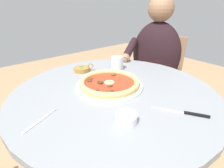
{
  "coord_description": "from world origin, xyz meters",
  "views": [
    {
      "loc": [
        0.56,
        -0.48,
        1.1
      ],
      "look_at": [
        -0.04,
        0.02,
        0.72
      ],
      "focal_mm": 28.24,
      "sensor_mm": 36.0,
      "label": 1
    }
  ],
  "objects": [
    {
      "name": "diner_person",
      "position": [
        -0.28,
        0.67,
        0.51
      ],
      "size": [
        0.44,
        0.57,
        1.14
      ],
      "color": "#282833",
      "rests_on": "ground"
    },
    {
      "name": "water_glass",
      "position": [
        -0.2,
        0.19,
        0.75
      ],
      "size": [
        0.07,
        0.07,
        0.08
      ],
      "color": "silver",
      "rests_on": "dining_table"
    },
    {
      "name": "ramekin_capers",
      "position": [
        0.21,
        -0.13,
        0.73
      ],
      "size": [
        0.08,
        0.08,
        0.03
      ],
      "color": "white",
      "rests_on": "dining_table"
    },
    {
      "name": "olive_pan",
      "position": [
        -0.31,
        0.01,
        0.73
      ],
      "size": [
        0.09,
        0.11,
        0.05
      ],
      "color": "olive",
      "rests_on": "dining_table"
    },
    {
      "name": "cafe_chair_diner",
      "position": [
        -0.33,
        0.8,
        0.5
      ],
      "size": [
        0.55,
        0.55,
        0.81
      ],
      "color": "#957050",
      "rests_on": "ground"
    },
    {
      "name": "steak_knife",
      "position": [
        0.33,
        0.09,
        0.72
      ],
      "size": [
        0.18,
        0.12,
        0.01
      ],
      "color": "silver",
      "rests_on": "dining_table"
    },
    {
      "name": "fork_utensil",
      "position": [
        0.01,
        -0.35,
        0.71
      ],
      "size": [
        0.08,
        0.15,
        0.0
      ],
      "color": "#BCBCC1",
      "rests_on": "dining_table"
    },
    {
      "name": "dining_table",
      "position": [
        0.0,
        0.0,
        0.58
      ],
      "size": [
        0.96,
        0.96,
        0.71
      ],
      "color": "gray",
      "rests_on": "ground"
    },
    {
      "name": "pizza_on_plate",
      "position": [
        -0.05,
        0.01,
        0.73
      ],
      "size": [
        0.33,
        0.33,
        0.04
      ],
      "color": "white",
      "rests_on": "dining_table"
    }
  ]
}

